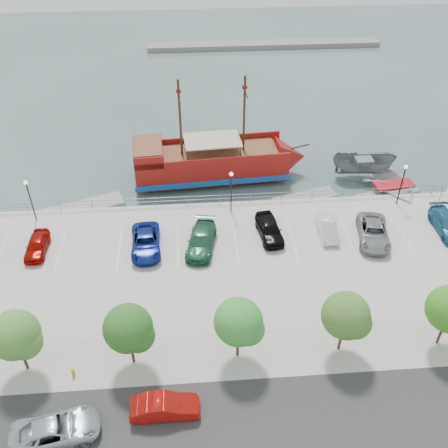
{
  "coord_description": "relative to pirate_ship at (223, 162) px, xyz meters",
  "views": [
    {
      "loc": [
        -3.53,
        -31.14,
        27.96
      ],
      "look_at": [
        -1.0,
        2.0,
        2.0
      ],
      "focal_mm": 40.0,
      "sensor_mm": 36.0,
      "label": 1
    }
  ],
  "objects": [
    {
      "name": "ground",
      "position": [
        0.15,
        -13.95,
        -1.95
      ],
      "size": [
        160.0,
        160.0,
        0.0
      ],
      "primitive_type": "plane",
      "color": "#384B4B"
    },
    {
      "name": "street_van",
      "position": [
        -11.98,
        -29.0,
        -0.23
      ],
      "size": [
        5.53,
        3.38,
        1.43
      ],
      "primitive_type": "imported",
      "rotation": [
        0.0,
        0.0,
        1.78
      ],
      "color": "#9AA2AA",
      "rests_on": "street"
    },
    {
      "name": "seawall_railing",
      "position": [
        0.15,
        -6.15,
        -0.42
      ],
      "size": [
        50.0,
        0.06,
        1.0
      ],
      "color": "slate",
      "rests_on": "land_slab"
    },
    {
      "name": "lamp_post_right",
      "position": [
        16.15,
        -7.45,
        1.99
      ],
      "size": [
        0.36,
        0.36,
        4.28
      ],
      "color": "black",
      "rests_on": "land_slab"
    },
    {
      "name": "tree_e",
      "position": [
        6.3,
        -24.03,
        2.35
      ],
      "size": [
        3.3,
        3.2,
        5.0
      ],
      "color": "#473321",
      "rests_on": "sidewalk"
    },
    {
      "name": "street_sedan",
      "position": [
        -5.66,
        -27.92,
        -0.25
      ],
      "size": [
        4.23,
        1.5,
        1.39
      ],
      "primitive_type": "imported",
      "rotation": [
        0.0,
        0.0,
        1.58
      ],
      "color": "#A9110C",
      "rests_on": "street"
    },
    {
      "name": "tree_d",
      "position": [
        -0.7,
        -24.03,
        2.35
      ],
      "size": [
        3.3,
        3.2,
        5.0
      ],
      "color": "#473321",
      "rests_on": "sidewalk"
    },
    {
      "name": "speedboat",
      "position": [
        16.97,
        -4.4,
        -1.27
      ],
      "size": [
        5.57,
        7.16,
        1.36
      ],
      "primitive_type": "imported",
      "rotation": [
        0.0,
        0.0,
        0.14
      ],
      "color": "white",
      "rests_on": "ground"
    },
    {
      "name": "parked_car_f",
      "position": [
        8.34,
        -11.47,
        -0.28
      ],
      "size": [
        1.49,
        4.05,
        1.32
      ],
      "primitive_type": "imported",
      "rotation": [
        0.0,
        0.0,
        -0.02
      ],
      "color": "white",
      "rests_on": "land_slab"
    },
    {
      "name": "parked_car_g",
      "position": [
        12.13,
        -12.57,
        -0.19
      ],
      "size": [
        3.51,
        5.81,
        1.51
      ],
      "primitive_type": "imported",
      "rotation": [
        0.0,
        0.0,
        -0.2
      ],
      "color": "gray",
      "rests_on": "land_slab"
    },
    {
      "name": "pirate_ship",
      "position": [
        0.0,
        0.0,
        0.0
      ],
      "size": [
        18.6,
        6.32,
        11.62
      ],
      "rotation": [
        0.0,
        0.0,
        0.07
      ],
      "color": "maroon",
      "rests_on": "ground"
    },
    {
      "name": "parked_car_h",
      "position": [
        19.09,
        -11.87,
        -0.22
      ],
      "size": [
        2.07,
        5.03,
        1.46
      ],
      "primitive_type": "imported",
      "rotation": [
        0.0,
        0.0,
        -0.0
      ],
      "color": "#1E5E85",
      "rests_on": "land_slab"
    },
    {
      "name": "dock_west",
      "position": [
        -14.12,
        -4.75,
        -1.73
      ],
      "size": [
        8.03,
        4.68,
        0.44
      ],
      "primitive_type": "cube",
      "rotation": [
        0.0,
        0.0,
        0.34
      ],
      "color": "#989592",
      "rests_on": "ground"
    },
    {
      "name": "lamp_post_mid",
      "position": [
        0.15,
        -7.45,
        1.99
      ],
      "size": [
        0.36,
        0.36,
        4.28
      ],
      "color": "black",
      "rests_on": "land_slab"
    },
    {
      "name": "parked_car_c",
      "position": [
        -7.53,
        -12.35,
        -0.22
      ],
      "size": [
        2.68,
        5.35,
        1.45
      ],
      "primitive_type": "imported",
      "rotation": [
        0.0,
        0.0,
        0.05
      ],
      "color": "navy",
      "rests_on": "land_slab"
    },
    {
      "name": "dock_mid",
      "position": [
        7.85,
        -4.75,
        -1.76
      ],
      "size": [
        6.81,
        3.58,
        0.37
      ],
      "primitive_type": "cube",
      "rotation": [
        0.0,
        0.0,
        0.28
      ],
      "color": "gray",
      "rests_on": "ground"
    },
    {
      "name": "parked_car_d",
      "position": [
        -2.82,
        -12.51,
        -0.18
      ],
      "size": [
        3.18,
        5.63,
        1.54
      ],
      "primitive_type": "imported",
      "rotation": [
        0.0,
        0.0,
        -0.2
      ],
      "color": "#215738",
      "rests_on": "land_slab"
    },
    {
      "name": "fire_hydrant",
      "position": [
        -11.69,
        -24.75,
        -0.57
      ],
      "size": [
        0.24,
        0.24,
        0.69
      ],
      "rotation": [
        0.0,
        0.0,
        0.22
      ],
      "color": "orange",
      "rests_on": "sidewalk"
    },
    {
      "name": "parked_car_a",
      "position": [
        -16.7,
        -11.96,
        -0.26
      ],
      "size": [
        1.66,
        4.03,
        1.37
      ],
      "primitive_type": "imported",
      "rotation": [
        0.0,
        0.0,
        -0.01
      ],
      "color": "#940903",
      "rests_on": "land_slab"
    },
    {
      "name": "parked_car_e",
      "position": [
        3.19,
        -11.38,
        -0.16
      ],
      "size": [
        2.34,
        4.79,
        1.57
      ],
      "primitive_type": "imported",
      "rotation": [
        0.0,
        0.0,
        0.11
      ],
      "color": "black",
      "rests_on": "land_slab"
    },
    {
      "name": "lamp_post_left",
      "position": [
        -17.85,
        -7.45,
        1.99
      ],
      "size": [
        0.36,
        0.36,
        4.28
      ],
      "color": "black",
      "rests_on": "land_slab"
    },
    {
      "name": "street",
      "position": [
        0.15,
        -29.95,
        -0.94
      ],
      "size": [
        100.0,
        8.0,
        0.04
      ],
      "primitive_type": "cube",
      "color": "#303030",
      "rests_on": "land_slab"
    },
    {
      "name": "dock_east",
      "position": [
        16.37,
        -4.75,
        -1.75
      ],
      "size": [
        7.02,
        4.02,
        0.39
      ],
      "primitive_type": "cube",
      "rotation": [
        0.0,
        0.0,
        0.33
      ],
      "color": "gray",
      "rests_on": "ground"
    },
    {
      "name": "far_shore",
      "position": [
        10.15,
        41.05,
        -1.55
      ],
      "size": [
        40.0,
        3.0,
        0.8
      ],
      "primitive_type": "cube",
      "color": "gray",
      "rests_on": "ground"
    },
    {
      "name": "tree_c",
      "position": [
        -7.7,
        -24.03,
        2.35
      ],
      "size": [
        3.3,
        3.2,
        5.0
      ],
      "color": "#473321",
      "rests_on": "sidewalk"
    },
    {
      "name": "sidewalk",
      "position": [
        0.15,
        -23.95,
        -0.93
      ],
      "size": [
        100.0,
        4.0,
        0.05
      ],
      "primitive_type": "cube",
      "color": "#9D9A94",
      "rests_on": "land_slab"
    },
    {
      "name": "patrol_boat",
      "position": [
        14.72,
        -1.07,
        -0.69
      ],
      "size": [
        6.83,
        3.54,
        2.52
      ],
      "primitive_type": "imported",
      "rotation": [
        0.0,
        0.0,
        1.4
      ],
      "color": "slate",
      "rests_on": "ground"
    },
    {
      "name": "tree_b",
      "position": [
        -14.7,
        -24.03,
        2.35
      ],
      "size": [
        3.3,
        3.2,
        5.0
      ],
      "color": "#473321",
      "rests_on": "sidewalk"
    }
  ]
}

